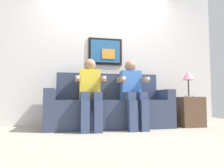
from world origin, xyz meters
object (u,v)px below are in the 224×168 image
couch (110,108)px  side_table_right (189,112)px  person_on_right (133,90)px  person_on_left (90,90)px  table_lamp (188,77)px  spare_remote_on_table (189,96)px

couch → side_table_right: bearing=-4.5°
couch → person_on_right: size_ratio=1.81×
person_on_left → table_lamp: size_ratio=2.41×
spare_remote_on_table → side_table_right: bearing=61.7°
person_on_left → side_table_right: 1.73m
person_on_right → person_on_left: bearing=180.0°
couch → table_lamp: size_ratio=4.38×
person_on_right → spare_remote_on_table: bearing=-0.9°
table_lamp → spare_remote_on_table: (-0.08, -0.12, -0.35)m
person_on_left → side_table_right: size_ratio=2.22×
side_table_right → spare_remote_on_table: (-0.04, -0.08, 0.26)m
person_on_left → spare_remote_on_table: size_ratio=8.54×
person_on_right → table_lamp: person_on_right is taller
couch → spare_remote_on_table: bearing=-7.9°
person_on_left → person_on_right: size_ratio=1.00×
couch → side_table_right: couch is taller
side_table_right → spare_remote_on_table: 0.27m
table_lamp → spare_remote_on_table: table_lamp is taller
person_on_left → spare_remote_on_table: 1.66m
table_lamp → spare_remote_on_table: 0.38m
table_lamp → person_on_left: bearing=-176.7°
person_on_left → spare_remote_on_table: (1.65, -0.02, -0.10)m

